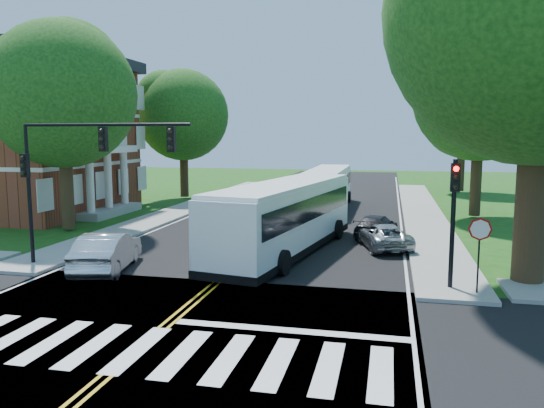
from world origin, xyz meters
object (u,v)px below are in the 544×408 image
(signal_ne, at_px, (454,206))
(dark_sedan, at_px, (376,226))
(bus_lead, at_px, (285,216))
(hatchback, at_px, (107,252))
(suv, at_px, (384,236))
(bus_follow, at_px, (328,187))
(signal_nw, at_px, (78,160))

(signal_ne, height_order, dark_sedan, signal_ne)
(dark_sedan, bearing_deg, bus_lead, 61.59)
(hatchback, xyz_separation_m, suv, (10.63, 6.71, -0.19))
(dark_sedan, bearing_deg, bus_follow, -58.44)
(signal_nw, xyz_separation_m, dark_sedan, (11.29, 9.39, -3.78))
(signal_ne, relative_size, hatchback, 0.94)
(bus_follow, bearing_deg, dark_sedan, 109.66)
(bus_follow, distance_m, suv, 14.00)
(signal_ne, bearing_deg, bus_follow, 108.12)
(signal_ne, relative_size, suv, 1.05)
(bus_lead, height_order, hatchback, bus_lead)
(signal_nw, bearing_deg, signal_ne, 0.05)
(bus_lead, height_order, dark_sedan, bus_lead)
(signal_nw, distance_m, hatchback, 3.76)
(bus_lead, xyz_separation_m, bus_follow, (0.18, 15.27, -0.15))
(bus_follow, relative_size, hatchback, 2.41)
(signal_nw, height_order, dark_sedan, signal_nw)
(dark_sedan, bearing_deg, signal_ne, 118.44)
(signal_ne, bearing_deg, bus_lead, 144.85)
(signal_ne, relative_size, bus_follow, 0.39)
(signal_nw, height_order, bus_lead, signal_nw)
(bus_lead, bearing_deg, dark_sedan, -120.52)
(signal_ne, bearing_deg, signal_nw, -179.95)
(signal_nw, xyz_separation_m, suv, (11.72, 6.70, -3.78))
(hatchback, relative_size, dark_sedan, 1.16)
(bus_follow, bearing_deg, hatchback, 72.32)
(signal_ne, distance_m, bus_lead, 8.32)
(signal_ne, bearing_deg, dark_sedan, 106.44)
(signal_ne, distance_m, bus_follow, 21.10)
(bus_follow, bearing_deg, suv, 107.62)
(hatchback, relative_size, suv, 1.11)
(bus_lead, height_order, suv, bus_lead)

